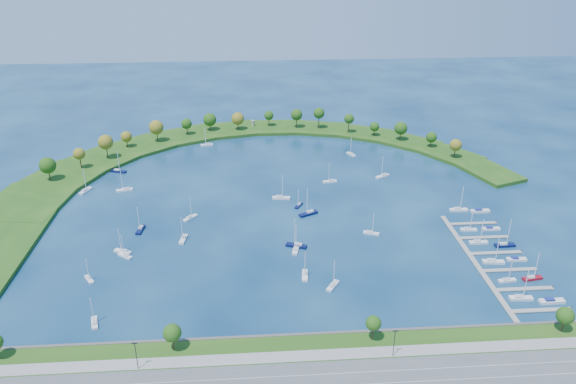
{
  "coord_description": "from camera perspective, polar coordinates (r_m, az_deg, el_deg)",
  "views": [
    {
      "loc": [
        -12.96,
        -248.0,
        123.17
      ],
      "look_at": [
        5.0,
        5.0,
        4.0
      ],
      "focal_mm": 34.18,
      "sensor_mm": 36.0,
      "label": 1
    }
  ],
  "objects": [
    {
      "name": "moored_boat_3",
      "position": [
        252.11,
        8.64,
        -4.17
      ],
      "size": [
        7.43,
        4.41,
        10.56
      ],
      "rotation": [
        0.0,
        0.0,
        -0.36
      ],
      "color": "silver",
      "rests_on": "ground"
    },
    {
      "name": "moored_boat_0",
      "position": [
        301.61,
        4.39,
        1.17
      ],
      "size": [
        7.86,
        3.06,
        11.25
      ],
      "rotation": [
        0.0,
        0.0,
        3.26
      ],
      "color": "silver",
      "rests_on": "ground"
    },
    {
      "name": "harbor_tower",
      "position": [
        386.76,
        -3.67,
        7.17
      ],
      "size": [
        2.6,
        2.6,
        3.93
      ],
      "color": "gray",
      "rests_on": "breakwater"
    },
    {
      "name": "docked_boat_11",
      "position": [
        284.54,
        19.33,
        -1.86
      ],
      "size": [
        9.32,
        2.77,
        1.89
      ],
      "rotation": [
        0.0,
        0.0,
        0.02
      ],
      "color": "silver",
      "rests_on": "ground"
    },
    {
      "name": "moored_boat_8",
      "position": [
        220.21,
        1.77,
        -8.58
      ],
      "size": [
        3.08,
        8.12,
        11.65
      ],
      "rotation": [
        0.0,
        0.0,
        4.6
      ],
      "color": "silver",
      "rests_on": "ground"
    },
    {
      "name": "moored_boat_5",
      "position": [
        340.91,
        6.6,
        3.97
      ],
      "size": [
        5.21,
        7.89,
        11.32
      ],
      "rotation": [
        0.0,
        0.0,
        2.01
      ],
      "color": "silver",
      "rests_on": "ground"
    },
    {
      "name": "moored_boat_19",
      "position": [
        274.12,
        1.12,
        -1.34
      ],
      "size": [
        4.73,
        6.62,
        9.62
      ],
      "rotation": [
        0.0,
        0.0,
        4.22
      ],
      "color": "#09103C",
      "rests_on": "ground"
    },
    {
      "name": "docked_boat_4",
      "position": [
        243.7,
        20.57,
        -6.74
      ],
      "size": [
        9.09,
        3.57,
        13.01
      ],
      "rotation": [
        0.0,
        0.0,
        -0.13
      ],
      "color": "silver",
      "rests_on": "ground"
    },
    {
      "name": "docked_boat_2",
      "position": [
        233.65,
        21.85,
        -8.45
      ],
      "size": [
        7.33,
        2.84,
        10.5
      ],
      "rotation": [
        0.0,
        0.0,
        0.12
      ],
      "color": "silver",
      "rests_on": "ground"
    },
    {
      "name": "docked_boat_3",
      "position": [
        238.69,
        24.08,
        -8.12
      ],
      "size": [
        8.37,
        3.56,
        11.92
      ],
      "rotation": [
        0.0,
        0.0,
        0.16
      ],
      "color": "maroon",
      "rests_on": "ground"
    },
    {
      "name": "moored_boat_18",
      "position": [
        239.47,
        0.9,
        -5.52
      ],
      "size": [
        9.52,
        5.69,
        13.53
      ],
      "rotation": [
        0.0,
        0.0,
        2.78
      ],
      "color": "#09103C",
      "rests_on": "ground"
    },
    {
      "name": "moored_boat_11",
      "position": [
        311.87,
        9.83,
        1.7
      ],
      "size": [
        8.66,
        6.43,
        12.67
      ],
      "rotation": [
        0.0,
        0.0,
        3.67
      ],
      "color": "silver",
      "rests_on": "ground"
    },
    {
      "name": "moored_boat_7",
      "position": [
        303.18,
        -16.65,
        0.27
      ],
      "size": [
        8.87,
        4.53,
        12.56
      ],
      "rotation": [
        0.0,
        0.0,
        3.4
      ],
      "color": "silver",
      "rests_on": "ground"
    },
    {
      "name": "docked_boat_1",
      "position": [
        228.04,
        25.72,
        -10.18
      ],
      "size": [
        9.47,
        2.77,
        1.93
      ],
      "rotation": [
        0.0,
        0.0,
        0.01
      ],
      "color": "silver",
      "rests_on": "ground"
    },
    {
      "name": "moored_boat_15",
      "position": [
        266.36,
        -10.11,
        -2.59
      ],
      "size": [
        6.88,
        7.37,
        11.59
      ],
      "rotation": [
        0.0,
        0.0,
        0.85
      ],
      "color": "silver",
      "rests_on": "ground"
    },
    {
      "name": "docked_boat_9",
      "position": [
        269.56,
        20.34,
        -3.59
      ],
      "size": [
        8.36,
        2.49,
        1.7
      ],
      "rotation": [
        0.0,
        0.0,
        -0.02
      ],
      "color": "silver",
      "rests_on": "ground"
    },
    {
      "name": "docked_boat_10",
      "position": [
        282.36,
        17.33,
        -1.72
      ],
      "size": [
        8.87,
        2.51,
        13.02
      ],
      "rotation": [
        0.0,
        0.0,
        0.0
      ],
      "color": "silver",
      "rests_on": "ground"
    },
    {
      "name": "docked_boat_0",
      "position": [
        225.05,
        23.06,
        -10.05
      ],
      "size": [
        8.83,
        3.04,
        12.76
      ],
      "rotation": [
        0.0,
        0.0,
        -0.07
      ],
      "color": "silver",
      "rests_on": "ground"
    },
    {
      "name": "docked_boat_7",
      "position": [
        257.76,
        21.62,
        -5.1
      ],
      "size": [
        9.03,
        2.79,
        13.17
      ],
      "rotation": [
        0.0,
        0.0,
        0.03
      ],
      "color": "#09103C",
      "rests_on": "ground"
    },
    {
      "name": "moored_boat_1",
      "position": [
        358.2,
        -8.44,
        4.93
      ],
      "size": [
        8.28,
        3.88,
        11.75
      ],
      "rotation": [
        0.0,
        0.0,
        3.36
      ],
      "color": "silver",
      "rests_on": "ground"
    },
    {
      "name": "south_shoreline",
      "position": [
        175.35,
        1.42,
        -19.01
      ],
      "size": [
        420.0,
        43.1,
        11.6
      ],
      "color": "#1A4913",
      "rests_on": "ground"
    },
    {
      "name": "moored_boat_14",
      "position": [
        207.62,
        -19.5,
        -12.63
      ],
      "size": [
        3.92,
        7.38,
        10.45
      ],
      "rotation": [
        0.0,
        0.0,
        1.86
      ],
      "color": "silver",
      "rests_on": "ground"
    },
    {
      "name": "moored_boat_6",
      "position": [
        245.66,
        -16.82,
        -5.89
      ],
      "size": [
        8.14,
        5.53,
        11.73
      ],
      "rotation": [
        0.0,
        0.0,
        2.68
      ],
      "color": "silver",
      "rests_on": "ground"
    },
    {
      "name": "moored_boat_20",
      "position": [
        214.88,
        4.69,
        -9.62
      ],
      "size": [
        6.13,
        7.67,
        11.43
      ],
      "rotation": [
        0.0,
        0.0,
        0.98
      ],
      "color": "silver",
      "rests_on": "ground"
    },
    {
      "name": "dock_system",
      "position": [
        244.35,
        20.45,
        -6.79
      ],
      "size": [
        24.28,
        82.0,
        1.6
      ],
      "color": "gray",
      "rests_on": "ground"
    },
    {
      "name": "moored_boat_12",
      "position": [
        242.38,
        -16.6,
        -6.31
      ],
      "size": [
        6.84,
        5.83,
        10.39
      ],
      "rotation": [
        0.0,
        0.0,
        2.5
      ],
      "color": "silver",
      "rests_on": "ground"
    },
    {
      "name": "ground",
      "position": [
        277.2,
        -0.96,
        -1.22
      ],
      "size": [
        700.0,
        700.0,
        0.0
      ],
      "primitive_type": "plane",
      "color": "#082447",
      "rests_on": "ground"
    },
    {
      "name": "moored_boat_17",
      "position": [
        236.8,
        0.83,
        -5.92
      ],
      "size": [
        4.04,
        8.38,
        11.87
      ],
      "rotation": [
        0.0,
        0.0,
        1.34
      ],
      "color": "silver",
      "rests_on": "ground"
    },
    {
      "name": "moored_boat_2",
      "position": [
        308.64,
        -20.32,
        0.17
      ],
      "size": [
        5.66,
        9.01,
        12.86
      ],
      "rotation": [
        0.0,
        0.0,
        1.17
      ],
      "color": "silver",
      "rests_on": "ground"
    },
    {
      "name": "moored_boat_10",
      "position": [
        266.05,
        2.15,
        -2.19
      ],
      "size": [
        9.81,
        6.86,
        14.19
      ],
      "rotation": [
        0.0,
        0.0,
        3.62
      ],
      "color": "#09103C",
      "rests_on": "ground"
    },
    {
      "name": "docked_boat_6",
      "position": [
        256.17,
        19.19,
        -4.89
      ],
      "size": [
        8.1,
        2.29,
        11.9
      ],
      "rotation": [
        0.0,
        0.0,
        0.0
      ],
      "color": "silver",
      "rests_on": "ground"
    },
    {
      "name": "breakwater",
      "position": [
        322.61,
        -9.7,
        2.54
      ],
      "size": [
        286.74,
        247.64,
        2.0
      ],
      "color": "#1A4913",
      "rests_on": "ground"
    },
    {
      "name": "moored_boat_13",
      "position": [
        328.42,
        -17.22,
        2.13
      ],
      "size": [
        9.2,
        5.05,
        13.03
      ],
      "rotation": [
        0.0,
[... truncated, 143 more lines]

